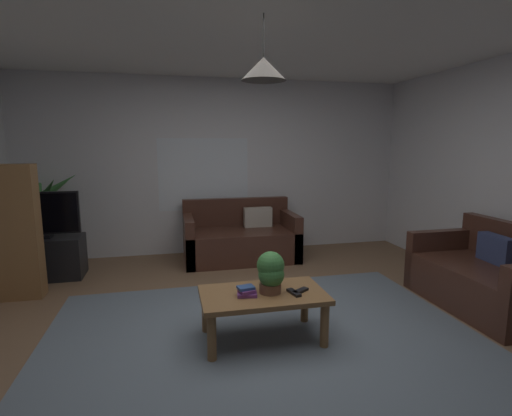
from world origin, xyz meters
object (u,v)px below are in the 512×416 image
object	(u,v)px
couch_right_side	(487,280)
tv_stand	(43,258)
couch_under_window	(240,240)
bookshelf_corner	(1,232)
book_on_table_2	(246,288)
book_on_table_0	(247,294)
remote_on_table_0	(294,293)
potted_palm_corner	(44,221)
tv	(39,215)
remote_on_table_1	(300,291)
coffee_table	(263,300)
book_on_table_1	(247,291)
potted_plant_on_table	(271,271)
pendant_lamp	(264,69)

from	to	relation	value
couch_right_side	tv_stand	bearing A→B (deg)	-112.45
couch_under_window	bookshelf_corner	bearing A→B (deg)	-161.63
book_on_table_2	book_on_table_0	bearing A→B (deg)	-63.07
remote_on_table_0	couch_right_side	bearing A→B (deg)	173.59
potted_palm_corner	tv	bearing A→B (deg)	-78.34
book_on_table_0	remote_on_table_1	xyz separation A→B (m)	(0.44, -0.02, -0.00)
coffee_table	potted_palm_corner	world-z (taller)	potted_palm_corner
couch_under_window	coffee_table	distance (m)	2.30
coffee_table	book_on_table_1	size ratio (longest dim) A/B	8.45
potted_palm_corner	book_on_table_1	bearing A→B (deg)	-49.35
couch_right_side	potted_plant_on_table	size ratio (longest dim) A/B	4.06
book_on_table_1	tv_stand	bearing A→B (deg)	135.27
book_on_table_2	potted_plant_on_table	distance (m)	0.24
potted_plant_on_table	couch_right_side	bearing A→B (deg)	3.86
bookshelf_corner	pendant_lamp	size ratio (longest dim) A/B	2.98
book_on_table_2	remote_on_table_1	world-z (taller)	book_on_table_2
couch_under_window	couch_right_side	distance (m)	2.98
remote_on_table_0	tv	distance (m)	3.23
remote_on_table_1	bookshelf_corner	distance (m)	3.09
remote_on_table_0	tv_stand	bearing A→B (deg)	-53.22
book_on_table_0	tv_stand	distance (m)	2.92
couch_under_window	book_on_table_1	distance (m)	2.36
coffee_table	couch_right_side	bearing A→B (deg)	3.54
book_on_table_0	potted_plant_on_table	size ratio (longest dim) A/B	0.46
potted_plant_on_table	bookshelf_corner	distance (m)	2.84
coffee_table	tv_stand	world-z (taller)	tv_stand
couch_under_window	remote_on_table_1	bearing A→B (deg)	-88.45
potted_plant_on_table	bookshelf_corner	size ratio (longest dim) A/B	0.24
remote_on_table_0	potted_palm_corner	world-z (taller)	potted_palm_corner
tv_stand	remote_on_table_0	bearing A→B (deg)	-40.55
tv_stand	pendant_lamp	distance (m)	3.54
coffee_table	pendant_lamp	size ratio (longest dim) A/B	2.15
pendant_lamp	remote_on_table_1	bearing A→B (deg)	-11.60
potted_plant_on_table	remote_on_table_0	bearing A→B (deg)	-23.61
bookshelf_corner	potted_plant_on_table	bearing A→B (deg)	-29.90
couch_right_side	book_on_table_1	size ratio (longest dim) A/B	11.47
couch_under_window	potted_plant_on_table	bearing A→B (deg)	-94.29
book_on_table_2	bookshelf_corner	xyz separation A→B (m)	(-2.25, 1.43, 0.25)
book_on_table_1	remote_on_table_0	distance (m)	0.38
couch_right_side	book_on_table_1	world-z (taller)	couch_right_side
coffee_table	potted_palm_corner	xyz separation A→B (m)	(-2.32, 2.50, 0.27)
coffee_table	tv_stand	bearing A→B (deg)	137.73
remote_on_table_0	tv	world-z (taller)	tv
remote_on_table_0	couch_under_window	bearing A→B (deg)	-102.63
tv_stand	tv	world-z (taller)	tv
couch_right_side	remote_on_table_0	world-z (taller)	couch_right_side
remote_on_table_1	couch_under_window	bearing A→B (deg)	148.50
couch_under_window	coffee_table	bearing A→B (deg)	-95.87
couch_under_window	bookshelf_corner	size ratio (longest dim) A/B	1.10
book_on_table_0	book_on_table_2	size ratio (longest dim) A/B	1.20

